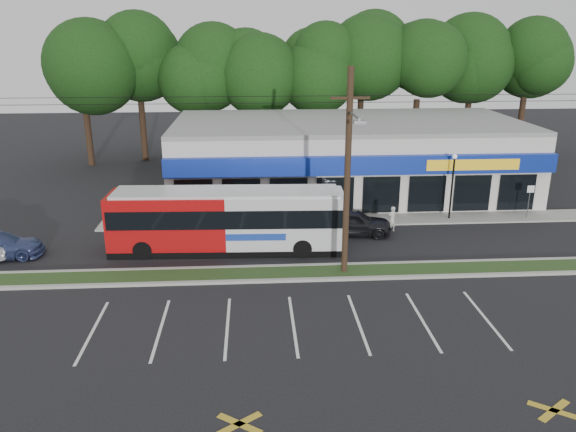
# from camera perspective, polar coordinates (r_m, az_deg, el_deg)

# --- Properties ---
(ground) EXTENTS (120.00, 120.00, 0.00)m
(ground) POSITION_cam_1_polar(r_m,az_deg,el_deg) (27.02, -0.29, -6.83)
(ground) COLOR black
(ground) RESTS_ON ground
(grass_strip) EXTENTS (40.00, 1.60, 0.12)m
(grass_strip) POSITION_cam_1_polar(r_m,az_deg,el_deg) (27.90, -0.41, -5.85)
(grass_strip) COLOR #213E19
(grass_strip) RESTS_ON ground
(curb_south) EXTENTS (40.00, 0.25, 0.14)m
(curb_south) POSITION_cam_1_polar(r_m,az_deg,el_deg) (27.13, -0.31, -6.56)
(curb_south) COLOR #9E9E93
(curb_south) RESTS_ON ground
(curb_north) EXTENTS (40.00, 0.25, 0.14)m
(curb_north) POSITION_cam_1_polar(r_m,az_deg,el_deg) (28.68, -0.51, -5.13)
(curb_north) COLOR #9E9E93
(curb_north) RESTS_ON ground
(sidewalk) EXTENTS (32.00, 2.20, 0.10)m
(sidewalk) POSITION_cam_1_polar(r_m,az_deg,el_deg) (35.90, 6.85, -0.37)
(sidewalk) COLOR #9E9E93
(sidewalk) RESTS_ON ground
(strip_mall) EXTENTS (25.00, 12.55, 5.30)m
(strip_mall) POSITION_cam_1_polar(r_m,az_deg,el_deg) (41.86, 5.99, 6.06)
(strip_mall) COLOR #BBB4AD
(strip_mall) RESTS_ON ground
(utility_pole) EXTENTS (50.00, 2.77, 10.00)m
(utility_pole) POSITION_cam_1_polar(r_m,az_deg,el_deg) (26.40, 5.74, 4.94)
(utility_pole) COLOR black
(utility_pole) RESTS_ON ground
(lamp_post) EXTENTS (0.30, 0.30, 4.25)m
(lamp_post) POSITION_cam_1_polar(r_m,az_deg,el_deg) (36.54, 16.38, 3.62)
(lamp_post) COLOR black
(lamp_post) RESTS_ON ground
(sign_post) EXTENTS (0.45, 0.10, 2.23)m
(sign_post) POSITION_cam_1_polar(r_m,az_deg,el_deg) (38.60, 23.34, 1.90)
(sign_post) COLOR #59595E
(sign_post) RESTS_ON ground
(tree_line) EXTENTS (46.76, 6.76, 11.83)m
(tree_line) POSITION_cam_1_polar(r_m,az_deg,el_deg) (50.79, 2.58, 14.87)
(tree_line) COLOR black
(tree_line) RESTS_ON ground
(metrobus) EXTENTS (12.72, 3.12, 3.39)m
(metrobus) POSITION_cam_1_polar(r_m,az_deg,el_deg) (30.53, -6.18, -0.28)
(metrobus) COLOR #AA0D0E
(metrobus) RESTS_ON ground
(car_dark) EXTENTS (4.74, 2.39, 1.55)m
(car_dark) POSITION_cam_1_polar(r_m,az_deg,el_deg) (33.24, 6.56, -0.59)
(car_dark) COLOR black
(car_dark) RESTS_ON ground
(pedestrian_a) EXTENTS (0.68, 0.60, 1.57)m
(pedestrian_a) POSITION_cam_1_polar(r_m,az_deg,el_deg) (34.03, 10.51, -0.31)
(pedestrian_a) COLOR beige
(pedestrian_a) RESTS_ON ground
(pedestrian_b) EXTENTS (0.77, 0.62, 1.50)m
(pedestrian_b) POSITION_cam_1_polar(r_m,az_deg,el_deg) (34.98, 4.79, 0.40)
(pedestrian_b) COLOR #B4A8A2
(pedestrian_b) RESTS_ON ground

